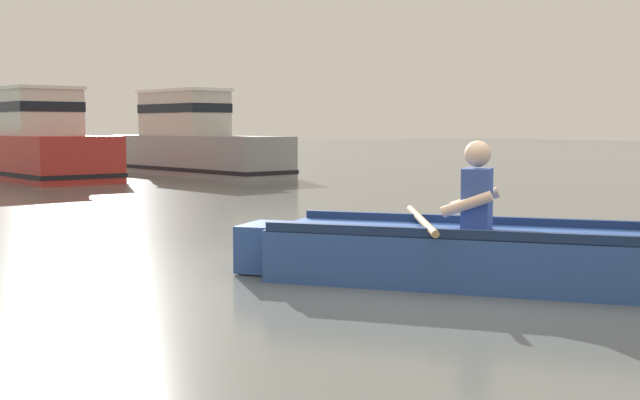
{
  "coord_description": "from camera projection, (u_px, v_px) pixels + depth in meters",
  "views": [
    {
      "loc": [
        -4.91,
        -5.19,
        1.31
      ],
      "look_at": [
        0.02,
        1.91,
        0.55
      ],
      "focal_mm": 47.43,
      "sensor_mm": 36.0,
      "label": 1
    }
  ],
  "objects": [
    {
      "name": "moored_boat_red",
      "position": [
        44.0,
        145.0,
        20.42
      ],
      "size": [
        2.38,
        4.67,
        2.26
      ],
      "color": "#B72D28",
      "rests_on": "ground"
    },
    {
      "name": "moored_boat_grey",
      "position": [
        192.0,
        143.0,
        22.7
      ],
      "size": [
        2.38,
        6.76,
        2.3
      ],
      "color": "gray",
      "rests_on": "ground"
    },
    {
      "name": "ground_plane",
      "position": [
        446.0,
        281.0,
        7.15
      ],
      "size": [
        120.0,
        120.0,
        0.0
      ],
      "primitive_type": "plane",
      "color": "slate"
    },
    {
      "name": "rowboat_with_person",
      "position": [
        450.0,
        252.0,
        7.11
      ],
      "size": [
        2.76,
        3.3,
        1.19
      ],
      "color": "#2D519E",
      "rests_on": "ground"
    }
  ]
}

